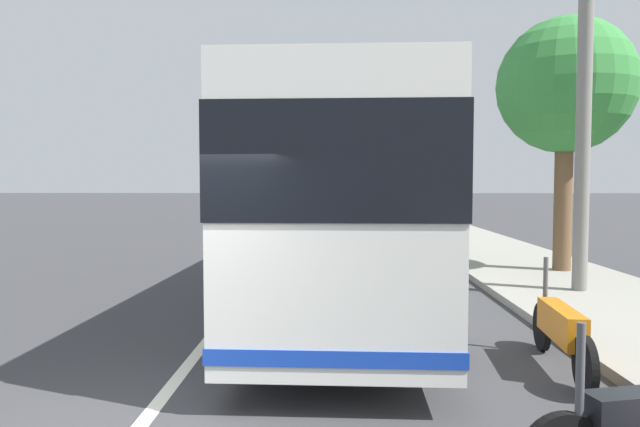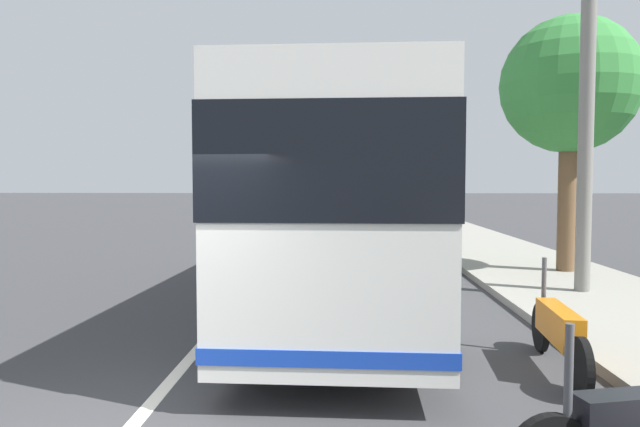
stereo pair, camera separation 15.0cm
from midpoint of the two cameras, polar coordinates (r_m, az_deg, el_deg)
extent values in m
cube|color=gray|center=(15.61, 19.48, -5.03)|extent=(110.00, 3.60, 0.14)
cube|color=silver|center=(14.95, -5.89, -5.47)|extent=(110.00, 0.16, 0.01)
cube|color=silver|center=(10.78, 1.89, 1.44)|extent=(11.17, 2.80, 3.14)
cube|color=black|center=(10.78, 1.89, 4.16)|extent=(11.21, 2.84, 1.13)
cube|color=#193FB2|center=(10.90, 1.87, -5.52)|extent=(11.20, 2.83, 0.16)
cylinder|color=black|center=(14.49, -2.28, -3.75)|extent=(1.01, 0.33, 1.00)
cylinder|color=black|center=(14.46, 6.62, -3.79)|extent=(1.01, 0.33, 1.00)
cylinder|color=black|center=(7.55, -7.38, -10.22)|extent=(1.01, 0.33, 1.00)
cylinder|color=black|center=(7.49, 10.05, -10.37)|extent=(1.01, 0.33, 1.00)
cylinder|color=#4C4C51|center=(4.45, 23.54, -14.31)|extent=(0.06, 0.06, 0.70)
cylinder|color=black|center=(8.30, 20.70, -10.48)|extent=(0.64, 0.13, 0.63)
cylinder|color=black|center=(6.78, 24.27, -13.66)|extent=(0.64, 0.13, 0.63)
cube|color=orange|center=(7.47, 22.33, -10.06)|extent=(1.25, 0.35, 0.39)
cylinder|color=#4C4C51|center=(8.07, 21.00, -6.53)|extent=(0.06, 0.06, 0.70)
cube|color=silver|center=(29.42, 0.66, -0.14)|extent=(4.76, 2.22, 0.74)
cube|color=black|center=(29.15, 0.69, 1.03)|extent=(2.42, 1.89, 0.48)
cylinder|color=black|center=(30.92, -1.11, -0.41)|extent=(0.65, 0.27, 0.64)
cylinder|color=black|center=(31.02, 2.05, -0.40)|extent=(0.65, 0.27, 0.64)
cylinder|color=black|center=(27.87, -0.89, -0.80)|extent=(0.65, 0.27, 0.64)
cylinder|color=black|center=(27.98, 2.61, -0.78)|extent=(0.65, 0.27, 0.64)
cube|color=black|center=(30.49, -5.27, 0.06)|extent=(4.56, 1.99, 0.85)
cube|color=black|center=(30.51, -5.26, 1.31)|extent=(2.21, 1.70, 0.48)
cylinder|color=black|center=(28.93, -4.26, -0.66)|extent=(0.65, 0.26, 0.64)
cylinder|color=black|center=(29.21, -7.27, -0.64)|extent=(0.65, 0.26, 0.64)
cylinder|color=black|center=(31.84, -3.43, -0.31)|extent=(0.65, 0.26, 0.64)
cylinder|color=black|center=(32.09, -6.17, -0.29)|extent=(0.65, 0.26, 0.64)
cube|color=navy|center=(39.41, 1.07, 0.69)|extent=(4.32, 2.12, 0.72)
cube|color=black|center=(39.30, 1.08, 1.55)|extent=(2.07, 1.81, 0.47)
cylinder|color=black|center=(40.75, -0.22, 0.46)|extent=(0.65, 0.27, 0.64)
cylinder|color=black|center=(40.87, 2.09, 0.46)|extent=(0.65, 0.27, 0.64)
cylinder|color=black|center=(37.99, -0.02, 0.26)|extent=(0.65, 0.27, 0.64)
cylinder|color=black|center=(38.11, 2.46, 0.26)|extent=(0.65, 0.27, 0.64)
cylinder|color=brown|center=(14.75, 22.73, 1.11)|extent=(0.42, 0.42, 3.56)
sphere|color=#337F38|center=(14.92, 22.96, 11.65)|extent=(3.17, 3.17, 3.17)
cylinder|color=slate|center=(12.18, 24.39, 8.53)|extent=(0.28, 0.28, 6.89)
camera|label=1|loc=(0.07, -90.43, -0.02)|focal=32.20mm
camera|label=2|loc=(0.07, 89.57, 0.02)|focal=32.20mm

